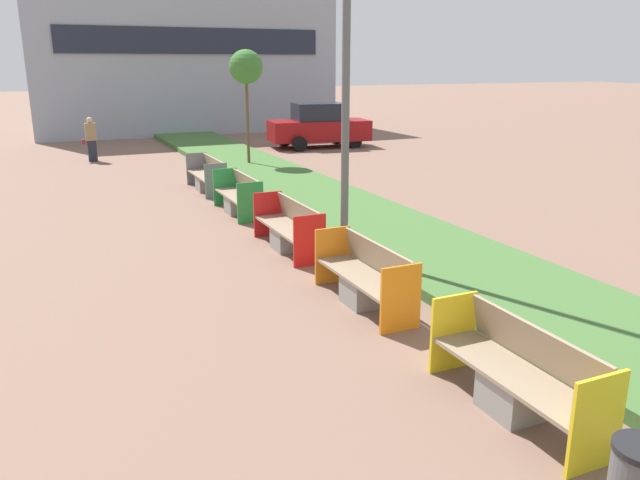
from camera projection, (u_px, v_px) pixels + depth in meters
name	position (u px, v px, depth m)	size (l,w,h in m)	color
planter_grass_strip	(440.00, 256.00, 11.49)	(2.80, 120.00, 0.18)	#426B33
building_backdrop	(183.00, 50.00, 32.08)	(14.97, 5.28, 8.17)	#939EAD
bench_yellow_frame	(517.00, 380.00, 6.47)	(0.65, 2.16, 0.94)	gray
bench_orange_frame	(365.00, 281.00, 9.37)	(0.65, 2.19, 0.94)	gray
bench_red_frame	(289.00, 231.00, 12.12)	(0.65, 2.25, 0.94)	gray
bench_green_frame	(239.00, 198.00, 15.03)	(0.65, 2.09, 0.94)	gray
bench_grey_frame	(207.00, 178.00, 17.67)	(0.65, 2.23, 0.94)	gray
sapling_tree_far	(246.00, 68.00, 20.68)	(1.12, 1.12, 3.94)	brown
pedestrian_walking	(91.00, 139.00, 22.74)	(0.53, 0.24, 1.61)	#232633
parked_car_distant	(319.00, 126.00, 26.50)	(4.40, 2.31, 1.86)	maroon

